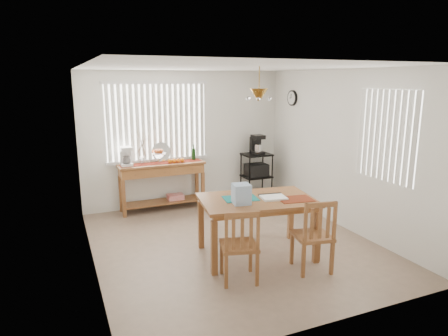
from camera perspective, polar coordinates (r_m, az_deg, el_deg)
name	(u,v)px	position (r m, az deg, el deg)	size (l,w,h in m)	color
ground	(232,243)	(6.18, 1.17, -10.71)	(4.00, 4.50, 0.01)	gray
room_shell	(232,132)	(5.74, 1.21, 5.11)	(4.20, 4.70, 2.70)	white
sideboard	(162,175)	(7.60, -8.79, -0.96)	(1.61, 0.45, 0.90)	brown
sideboard_items	(148,156)	(7.48, -10.77, 1.63)	(1.53, 0.38, 0.69)	maroon
wire_cart	(256,172)	(8.25, 4.65, -0.54)	(0.56, 0.45, 0.95)	black
cart_items	(257,145)	(8.15, 4.68, 3.30)	(0.22, 0.27, 0.39)	black
dining_table	(257,205)	(5.56, 4.71, -5.31)	(1.68, 1.22, 0.83)	brown
table_items	(250,195)	(5.33, 3.68, -3.88)	(1.19, 0.73, 0.27)	#157777
chair_left	(240,246)	(4.92, 2.25, -11.05)	(0.53, 0.53, 0.95)	brown
chair_right	(314,236)	(5.30, 12.69, -9.45)	(0.53, 0.53, 0.98)	brown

